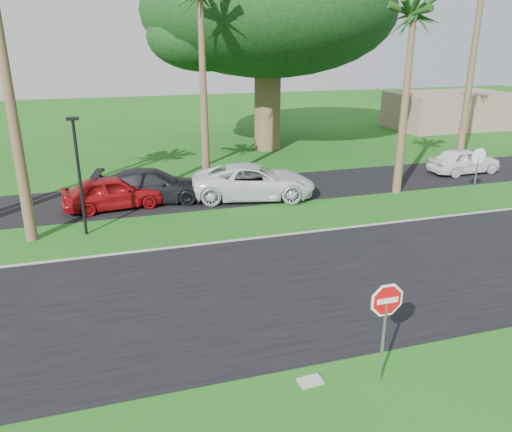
{
  "coord_description": "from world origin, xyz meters",
  "views": [
    {
      "loc": [
        -4.9,
        -11.18,
        7.34
      ],
      "look_at": [
        -0.37,
        3.74,
        1.8
      ],
      "focal_mm": 35.0,
      "sensor_mm": 36.0,
      "label": 1
    }
  ],
  "objects_px": {
    "stop_sign_near": "(386,314)",
    "car_red": "(113,192)",
    "stop_sign_far": "(478,163)",
    "car_minivan": "(254,182)",
    "car_dark": "(152,186)",
    "car_pickup": "(464,161)"
  },
  "relations": [
    {
      "from": "car_red",
      "to": "car_dark",
      "type": "xyz_separation_m",
      "value": [
        1.8,
        0.57,
        0.0
      ]
    },
    {
      "from": "car_minivan",
      "to": "stop_sign_near",
      "type": "bearing_deg",
      "value": -172.96
    },
    {
      "from": "stop_sign_near",
      "to": "car_red",
      "type": "relative_size",
      "value": 0.59
    },
    {
      "from": "stop_sign_near",
      "to": "car_red",
      "type": "bearing_deg",
      "value": 110.12
    },
    {
      "from": "car_pickup",
      "to": "stop_sign_near",
      "type": "bearing_deg",
      "value": 133.83
    },
    {
      "from": "stop_sign_near",
      "to": "car_minivan",
      "type": "relative_size",
      "value": 0.44
    },
    {
      "from": "car_red",
      "to": "car_pickup",
      "type": "xyz_separation_m",
      "value": [
        19.55,
        0.73,
        -0.04
      ]
    },
    {
      "from": "car_red",
      "to": "car_minivan",
      "type": "height_order",
      "value": "car_minivan"
    },
    {
      "from": "stop_sign_near",
      "to": "car_pickup",
      "type": "bearing_deg",
      "value": 46.9
    },
    {
      "from": "stop_sign_far",
      "to": "car_minivan",
      "type": "distance_m",
      "value": 10.74
    },
    {
      "from": "stop_sign_near",
      "to": "stop_sign_far",
      "type": "height_order",
      "value": "same"
    },
    {
      "from": "car_dark",
      "to": "car_pickup",
      "type": "height_order",
      "value": "car_dark"
    },
    {
      "from": "car_dark",
      "to": "car_pickup",
      "type": "bearing_deg",
      "value": -79.2
    },
    {
      "from": "stop_sign_near",
      "to": "car_dark",
      "type": "relative_size",
      "value": 0.5
    },
    {
      "from": "stop_sign_near",
      "to": "stop_sign_far",
      "type": "bearing_deg",
      "value": 43.73
    },
    {
      "from": "car_dark",
      "to": "car_pickup",
      "type": "xyz_separation_m",
      "value": [
        17.75,
        0.16,
        -0.04
      ]
    },
    {
      "from": "car_dark",
      "to": "car_minivan",
      "type": "height_order",
      "value": "car_minivan"
    },
    {
      "from": "stop_sign_far",
      "to": "car_pickup",
      "type": "bearing_deg",
      "value": -123.02
    },
    {
      "from": "stop_sign_far",
      "to": "car_red",
      "type": "relative_size",
      "value": 0.59
    },
    {
      "from": "car_dark",
      "to": "car_minivan",
      "type": "bearing_deg",
      "value": -90.42
    },
    {
      "from": "car_red",
      "to": "car_minivan",
      "type": "relative_size",
      "value": 0.76
    },
    {
      "from": "stop_sign_far",
      "to": "car_dark",
      "type": "bearing_deg",
      "value": -15.12
    }
  ]
}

